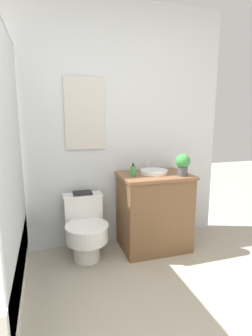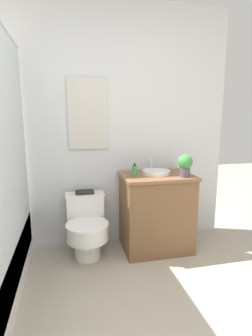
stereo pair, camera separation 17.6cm
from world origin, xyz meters
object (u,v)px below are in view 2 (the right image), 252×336
toilet (87,227)px  sink (156,172)px  soap_bottle (135,171)px  book_on_tank (85,192)px  potted_plant (185,164)px

toilet → sink: size_ratio=1.91×
sink → soap_bottle: size_ratio=2.53×
toilet → book_on_tank: bearing=90.0°
book_on_tank → toilet: bearing=-90.0°
sink → soap_bottle: 0.24m
sink → potted_plant: 0.30m
toilet → potted_plant: bearing=-9.0°
toilet → soap_bottle: size_ratio=4.83×
toilet → book_on_tank: (0.00, 0.14, 0.31)m
potted_plant → book_on_tank: size_ratio=1.19×
soap_bottle → sink: bearing=10.4°
soap_bottle → book_on_tank: 0.55m
soap_bottle → book_on_tank: soap_bottle is taller
soap_bottle → potted_plant: 0.49m
potted_plant → toilet: bearing=171.0°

